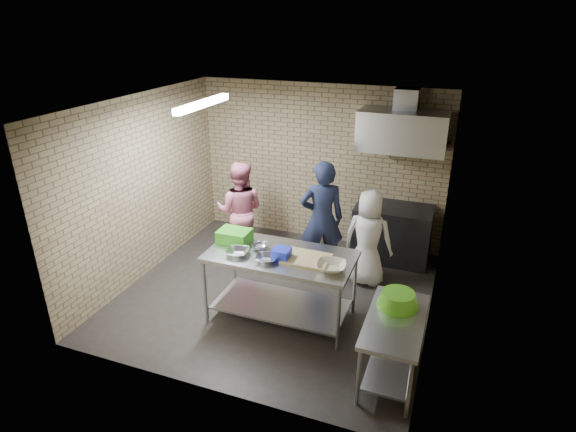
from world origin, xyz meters
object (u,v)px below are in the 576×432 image
at_px(green_crate, 234,236).
at_px(green_basin, 398,299).
at_px(side_counter, 393,348).
at_px(bottle_red, 407,133).
at_px(man_navy, 322,219).
at_px(stove, 392,233).
at_px(prep_table, 281,286).
at_px(bottle_green, 434,137).
at_px(woman_white, 368,238).
at_px(blue_tub, 281,254).
at_px(woman_pink, 240,211).

relative_size(green_crate, green_basin, 0.90).
xyz_separation_m(side_counter, bottle_red, (-0.40, 2.99, 1.65)).
relative_size(side_counter, man_navy, 0.67).
relative_size(side_counter, green_basin, 2.61).
xyz_separation_m(stove, green_basin, (0.43, -2.50, 0.38)).
bearing_deg(stove, green_crate, -131.54).
bearing_deg(bottle_red, man_navy, -132.18).
relative_size(prep_table, bottle_green, 12.38).
xyz_separation_m(stove, bottle_green, (0.45, 0.24, 1.57)).
relative_size(bottle_green, woman_white, 0.10).
height_order(green_crate, woman_white, woman_white).
distance_m(prep_table, bottle_red, 3.07).
relative_size(green_crate, bottle_green, 2.75).
relative_size(blue_tub, woman_pink, 0.13).
bearing_deg(bottle_green, green_basin, -90.42).
bearing_deg(woman_pink, stove, -174.55).
bearing_deg(bottle_red, stove, -101.77).
bearing_deg(green_basin, woman_pink, 147.89).
bearing_deg(side_counter, woman_white, 109.81).
bearing_deg(bottle_green, prep_table, -122.90).
distance_m(stove, green_basin, 2.57).
xyz_separation_m(stove, man_navy, (-0.94, -0.85, 0.45)).
relative_size(side_counter, bottle_green, 8.00).
height_order(blue_tub, bottle_red, bottle_red).
xyz_separation_m(prep_table, man_navy, (0.15, 1.29, 0.44)).
height_order(prep_table, man_navy, man_navy).
distance_m(prep_table, bottle_green, 3.23).
height_order(stove, bottle_green, bottle_green).
height_order(blue_tub, green_basin, blue_tub).
distance_m(stove, woman_white, 0.94).
height_order(stove, green_crate, green_crate).
xyz_separation_m(blue_tub, bottle_green, (1.49, 2.48, 1.02)).
relative_size(blue_tub, green_basin, 0.45).
distance_m(green_crate, bottle_red, 3.09).
relative_size(green_basin, man_navy, 0.26).
xyz_separation_m(green_crate, bottle_green, (2.24, 2.26, 1.00)).
relative_size(stove, bottle_red, 6.67).
bearing_deg(woman_white, blue_tub, 63.14).
xyz_separation_m(bottle_green, man_navy, (-1.39, -1.09, -1.11)).
bearing_deg(green_crate, stove, 48.46).
bearing_deg(green_basin, green_crate, 167.82).
xyz_separation_m(green_crate, blue_tub, (0.75, -0.22, -0.02)).
relative_size(green_basin, woman_pink, 0.28).
bearing_deg(woman_pink, green_crate, 100.08).
relative_size(prep_table, blue_tub, 9.00).
distance_m(side_counter, man_navy, 2.41).
bearing_deg(side_counter, woman_pink, 144.50).
bearing_deg(stove, woman_pink, -161.58).
xyz_separation_m(man_navy, woman_pink, (-1.38, 0.08, -0.09)).
distance_m(stove, bottle_red, 1.60).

